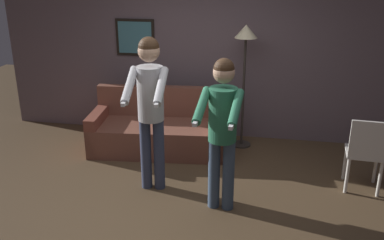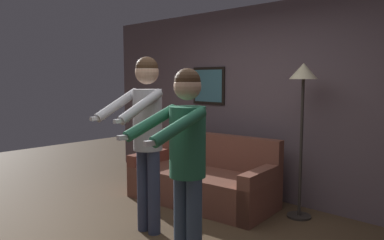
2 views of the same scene
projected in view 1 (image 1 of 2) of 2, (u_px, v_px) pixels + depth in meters
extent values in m
plane|color=brown|center=(174.00, 201.00, 4.95)|extent=(12.00, 12.00, 0.00)
cube|color=#67575D|center=(204.00, 53.00, 6.47)|extent=(6.40, 0.06, 2.60)
cube|color=black|center=(135.00, 37.00, 6.54)|extent=(0.61, 0.02, 0.56)
cube|color=teal|center=(135.00, 38.00, 6.53)|extent=(0.53, 0.01, 0.48)
cube|color=brown|center=(158.00, 137.00, 6.21)|extent=(1.97, 1.03, 0.42)
cube|color=brown|center=(161.00, 101.00, 6.39)|extent=(1.90, 0.32, 0.45)
cube|color=brown|center=(99.00, 130.00, 6.25)|extent=(0.24, 0.86, 0.58)
cube|color=brown|center=(218.00, 134.00, 6.11)|extent=(0.24, 0.86, 0.58)
cylinder|color=#332D28|center=(241.00, 144.00, 6.45)|extent=(0.28, 0.28, 0.02)
cylinder|color=#332D28|center=(243.00, 93.00, 6.17)|extent=(0.04, 0.04, 1.59)
cone|color=#F9EAB7|center=(246.00, 31.00, 5.86)|extent=(0.32, 0.32, 0.18)
cylinder|color=#39415E|center=(146.00, 154.00, 5.11)|extent=(0.13, 0.13, 0.88)
cylinder|color=#39415E|center=(159.00, 155.00, 5.09)|extent=(0.13, 0.13, 0.88)
cylinder|color=#B2B2B7|center=(150.00, 94.00, 4.84)|extent=(0.30, 0.30, 0.63)
sphere|color=tan|center=(149.00, 51.00, 4.67)|extent=(0.24, 0.24, 0.24)
sphere|color=#382314|center=(149.00, 47.00, 4.65)|extent=(0.23, 0.23, 0.23)
cylinder|color=#B2B2B7|center=(130.00, 85.00, 4.56)|extent=(0.13, 0.54, 0.32)
cube|color=white|center=(124.00, 103.00, 4.37)|extent=(0.05, 0.15, 0.04)
cylinder|color=#B2B2B7|center=(161.00, 86.00, 4.53)|extent=(0.13, 0.54, 0.32)
cube|color=white|center=(157.00, 104.00, 4.34)|extent=(0.05, 0.15, 0.04)
cylinder|color=#3C506A|center=(214.00, 174.00, 4.70)|extent=(0.13, 0.13, 0.82)
cylinder|color=#3C506A|center=(228.00, 175.00, 4.67)|extent=(0.13, 0.13, 0.82)
cylinder|color=#286B4C|center=(223.00, 115.00, 4.44)|extent=(0.30, 0.30, 0.58)
sphere|color=tan|center=(224.00, 72.00, 4.29)|extent=(0.22, 0.22, 0.22)
sphere|color=#382314|center=(224.00, 69.00, 4.27)|extent=(0.21, 0.21, 0.21)
cylinder|color=#286B4C|center=(202.00, 105.00, 4.21)|extent=(0.12, 0.51, 0.27)
cube|color=white|center=(196.00, 123.00, 4.03)|extent=(0.05, 0.15, 0.04)
cylinder|color=#286B4C|center=(236.00, 108.00, 4.13)|extent=(0.12, 0.51, 0.27)
cube|color=white|center=(232.00, 126.00, 3.95)|extent=(0.05, 0.15, 0.04)
cylinder|color=silver|center=(375.00, 166.00, 5.29)|extent=(0.04, 0.04, 0.45)
cylinder|color=silver|center=(345.00, 163.00, 5.37)|extent=(0.04, 0.04, 0.45)
cylinder|color=silver|center=(380.00, 179.00, 4.96)|extent=(0.04, 0.04, 0.45)
cylinder|color=silver|center=(347.00, 176.00, 5.05)|extent=(0.04, 0.04, 0.45)
cube|color=silver|center=(364.00, 153.00, 5.09)|extent=(0.45, 0.45, 0.03)
cube|color=silver|center=(369.00, 140.00, 4.83)|extent=(0.42, 0.07, 0.45)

